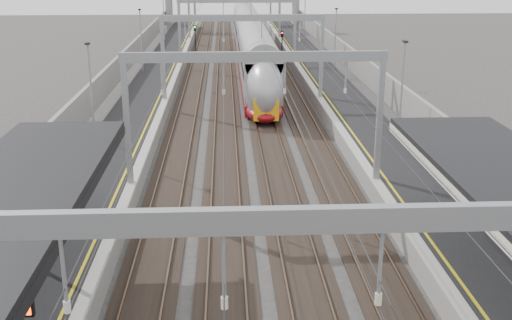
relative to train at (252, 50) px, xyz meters
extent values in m
cube|color=black|center=(-9.50, -15.65, -1.74)|extent=(4.00, 120.00, 1.00)
cube|color=black|center=(6.50, -15.65, -1.74)|extent=(4.00, 120.00, 1.00)
cube|color=black|center=(-6.00, -15.65, -2.20)|extent=(2.40, 140.00, 0.08)
cube|color=brown|center=(-6.72, -15.65, -2.11)|extent=(0.07, 140.00, 0.14)
cube|color=brown|center=(-5.28, -15.65, -2.11)|extent=(0.07, 140.00, 0.14)
cube|color=black|center=(-3.00, -15.65, -2.20)|extent=(2.40, 140.00, 0.08)
cube|color=brown|center=(-3.72, -15.65, -2.11)|extent=(0.07, 140.00, 0.14)
cube|color=brown|center=(-2.28, -15.65, -2.11)|extent=(0.07, 140.00, 0.14)
cube|color=black|center=(0.00, -15.65, -2.20)|extent=(2.40, 140.00, 0.08)
cube|color=brown|center=(-0.72, -15.65, -2.11)|extent=(0.07, 140.00, 0.14)
cube|color=brown|center=(0.72, -15.65, -2.11)|extent=(0.07, 140.00, 0.14)
cube|color=black|center=(3.00, -15.65, -2.20)|extent=(2.40, 140.00, 0.08)
cube|color=brown|center=(2.28, -15.65, -2.11)|extent=(0.07, 140.00, 0.14)
cube|color=brown|center=(3.72, -15.65, -2.11)|extent=(0.07, 140.00, 0.14)
cube|color=gray|center=(-1.50, -58.65, 5.11)|extent=(13.00, 0.25, 0.50)
cube|color=gray|center=(-7.80, -38.65, 2.06)|extent=(0.28, 0.28, 6.60)
cube|color=gray|center=(4.80, -38.65, 2.06)|extent=(0.28, 0.28, 6.60)
cube|color=gray|center=(-1.50, -38.65, 5.11)|extent=(13.00, 0.25, 0.50)
cube|color=gray|center=(-7.80, -18.65, 2.06)|extent=(0.28, 0.28, 6.60)
cube|color=gray|center=(4.80, -18.65, 2.06)|extent=(0.28, 0.28, 6.60)
cube|color=gray|center=(-1.50, -18.65, 5.11)|extent=(13.00, 0.25, 0.50)
cube|color=gray|center=(-7.80, 1.35, 2.06)|extent=(0.28, 0.28, 6.60)
cube|color=gray|center=(4.80, 1.35, 2.06)|extent=(0.28, 0.28, 6.60)
cube|color=gray|center=(-1.50, 1.35, 5.11)|extent=(13.00, 0.25, 0.50)
cube|color=gray|center=(-7.80, 21.35, 2.06)|extent=(0.28, 0.28, 6.60)
cube|color=gray|center=(4.80, 21.35, 2.06)|extent=(0.28, 0.28, 6.60)
cube|color=gray|center=(-7.80, 39.35, 2.06)|extent=(0.28, 0.28, 6.60)
cube|color=gray|center=(4.80, 39.35, 2.06)|extent=(0.28, 0.28, 6.60)
cylinder|color=#262628|center=(-6.00, -10.65, 3.26)|extent=(0.03, 140.00, 0.03)
cylinder|color=#262628|center=(-3.00, -10.65, 3.26)|extent=(0.03, 140.00, 0.03)
cylinder|color=#262628|center=(0.00, -10.65, 3.26)|extent=(0.03, 140.00, 0.03)
cylinder|color=#262628|center=(3.00, -10.65, 3.26)|extent=(0.03, 140.00, 0.03)
cylinder|color=black|center=(-11.20, -46.65, 0.76)|extent=(0.20, 0.20, 4.00)
cylinder|color=black|center=(8.20, -46.65, 0.76)|extent=(0.20, 0.20, 4.00)
cube|color=gray|center=(-12.00, 39.35, 0.86)|extent=(1.00, 2.20, 6.20)
cube|color=gray|center=(9.00, 39.35, 0.86)|extent=(1.00, 2.20, 6.20)
cube|color=gray|center=(-12.70, -15.65, -0.64)|extent=(0.30, 120.00, 3.20)
cube|color=gray|center=(9.70, -15.65, -0.64)|extent=(0.30, 120.00, 3.20)
cube|color=maroon|center=(0.00, -9.75, -1.61)|extent=(2.91, 24.82, 0.86)
cube|color=#9B9BA0|center=(0.00, -9.75, 0.44)|extent=(2.91, 24.82, 3.24)
cube|color=black|center=(0.00, -18.43, -1.95)|extent=(2.16, 2.59, 0.54)
cube|color=maroon|center=(0.00, 15.50, -1.61)|extent=(2.91, 24.82, 0.86)
cube|color=#9B9BA0|center=(0.00, 15.50, 0.44)|extent=(2.91, 24.82, 3.24)
cube|color=black|center=(0.00, 6.82, -1.95)|extent=(2.16, 2.59, 0.54)
ellipsoid|color=#9B9BA0|center=(0.00, -22.37, 0.11)|extent=(2.91, 5.61, 4.53)
cube|color=#EFA50C|center=(0.00, -24.69, -0.86)|extent=(1.83, 0.12, 1.62)
cube|color=black|center=(0.00, -24.20, 0.76)|extent=(1.73, 0.61, 1.01)
cylinder|color=black|center=(-6.70, 13.94, -0.74)|extent=(0.12, 0.12, 3.00)
cube|color=black|center=(-6.70, 13.94, 0.86)|extent=(0.32, 0.22, 0.75)
sphere|color=#0CE526|center=(-6.70, 13.81, 1.01)|extent=(0.16, 0.16, 0.16)
cylinder|color=black|center=(1.70, 4.04, -0.74)|extent=(0.12, 0.12, 3.00)
cube|color=black|center=(1.70, 4.04, 0.86)|extent=(0.32, 0.22, 0.75)
sphere|color=red|center=(1.70, 3.91, 1.01)|extent=(0.16, 0.16, 0.16)
cylinder|color=black|center=(3.90, 6.95, -0.74)|extent=(0.12, 0.12, 3.00)
cube|color=black|center=(3.90, 6.95, 0.86)|extent=(0.32, 0.22, 0.75)
sphere|color=red|center=(3.90, 6.82, 1.01)|extent=(0.16, 0.16, 0.16)
camera|label=1|loc=(-2.92, -69.59, 9.80)|focal=45.00mm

